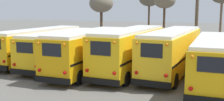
{
  "coord_description": "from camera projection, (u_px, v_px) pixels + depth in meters",
  "views": [
    {
      "loc": [
        8.46,
        -19.61,
        4.81
      ],
      "look_at": [
        0.0,
        0.11,
        1.6
      ],
      "focal_mm": 45.0,
      "sensor_mm": 36.0,
      "label": 1
    }
  ],
  "objects": [
    {
      "name": "bare_tree_3",
      "position": [
        101.0,
        4.0,
        39.62
      ],
      "size": [
        3.39,
        3.39,
        6.82
      ],
      "color": "#473323",
      "rests_on": "ground"
    },
    {
      "name": "utility_pole",
      "position": [
        197.0,
        17.0,
        30.3
      ],
      "size": [
        1.8,
        0.35,
        7.68
      ],
      "color": "brown",
      "rests_on": "ground"
    },
    {
      "name": "bare_tree_0",
      "position": [
        165.0,
        1.0,
        34.44
      ],
      "size": [
        2.66,
        2.66,
        6.84
      ],
      "color": "#473323",
      "rests_on": "ground"
    },
    {
      "name": "school_bus_4",
      "position": [
        173.0,
        50.0,
        20.75
      ],
      "size": [
        2.81,
        10.74,
        3.26
      ],
      "color": "yellow",
      "rests_on": "ground"
    },
    {
      "name": "school_bus_2",
      "position": [
        89.0,
        50.0,
        21.46
      ],
      "size": [
        2.68,
        10.26,
        3.16
      ],
      "color": "#E5A00C",
      "rests_on": "ground"
    },
    {
      "name": "school_bus_5",
      "position": [
        214.0,
        59.0,
        17.7
      ],
      "size": [
        2.75,
        10.39,
        3.0
      ],
      "color": "#EAAA0F",
      "rests_on": "ground"
    },
    {
      "name": "school_bus_3",
      "position": [
        131.0,
        49.0,
        21.21
      ],
      "size": [
        2.69,
        10.49,
        3.32
      ],
      "color": "yellow",
      "rests_on": "ground"
    },
    {
      "name": "ground_plane",
      "position": [
        111.0,
        71.0,
        21.83
      ],
      "size": [
        160.0,
        160.0,
        0.0
      ],
      "primitive_type": "plane",
      "color": "#66635E"
    },
    {
      "name": "school_bus_1",
      "position": [
        62.0,
        47.0,
        23.43
      ],
      "size": [
        2.81,
        9.89,
        2.95
      ],
      "color": "yellow",
      "rests_on": "ground"
    },
    {
      "name": "fence_line",
      "position": [
        143.0,
        46.0,
        29.23
      ],
      "size": [
        23.06,
        0.06,
        1.42
      ],
      "color": "#939399",
      "rests_on": "ground"
    },
    {
      "name": "school_bus_0",
      "position": [
        40.0,
        44.0,
        25.46
      ],
      "size": [
        2.51,
        10.95,
        3.01
      ],
      "color": "#EAAA0F",
      "rests_on": "ground"
    }
  ]
}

